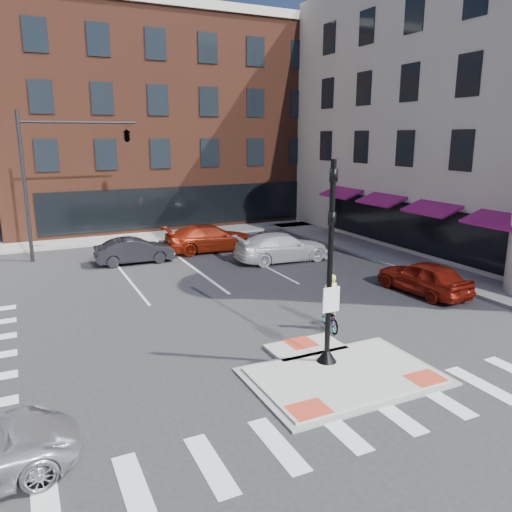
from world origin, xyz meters
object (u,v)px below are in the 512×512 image
bg_car_dark (135,251)px  bg_car_silver (270,241)px  bg_car_red (210,238)px  cyclist (330,310)px  white_pickup (282,247)px  red_sedan (424,277)px

bg_car_dark → bg_car_silver: 7.69m
bg_car_red → cyclist: 13.41m
bg_car_red → white_pickup: bearing=-144.1°
white_pickup → bg_car_dark: white_pickup is taller
bg_car_dark → bg_car_red: (4.67, 0.95, 0.11)m
white_pickup → cyclist: bearing=163.7°
red_sedan → bg_car_silver: 9.90m
white_pickup → bg_car_red: bearing=36.8°
bg_car_silver → cyclist: (-3.37, -11.21, -0.07)m
white_pickup → red_sedan: bearing=-158.1°
red_sedan → white_pickup: size_ratio=0.81×
cyclist → bg_car_dark: bearing=-56.9°
red_sedan → cyclist: (-5.94, -1.66, -0.06)m
red_sedan → bg_car_red: (-5.48, 11.74, 0.05)m
cyclist → red_sedan: bearing=-150.0°
bg_car_silver → white_pickup: bearing=75.1°
bg_car_red → cyclist: bearing=179.5°
red_sedan → white_pickup: (-2.76, 7.76, 0.03)m
bg_car_dark → cyclist: (4.22, -12.45, -0.01)m
bg_car_dark → bg_car_red: bg_car_red is taller
red_sedan → bg_car_dark: (-10.16, 10.80, -0.05)m
red_sedan → bg_car_silver: (-2.57, 9.56, 0.01)m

